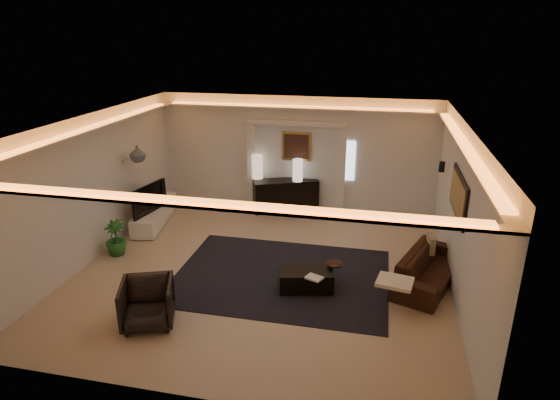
% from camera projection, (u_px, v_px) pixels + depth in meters
% --- Properties ---
extents(floor, '(7.00, 7.00, 0.00)m').
position_uv_depth(floor, '(264.00, 269.00, 9.22)').
color(floor, tan).
rests_on(floor, ground).
extents(ceiling, '(7.00, 7.00, 0.00)m').
position_uv_depth(ceiling, '(262.00, 122.00, 8.22)').
color(ceiling, white).
rests_on(ceiling, ground).
extents(wall_back, '(7.00, 0.00, 7.00)m').
position_uv_depth(wall_back, '(297.00, 154.00, 11.93)').
color(wall_back, silver).
rests_on(wall_back, ground).
extents(wall_front, '(7.00, 0.00, 7.00)m').
position_uv_depth(wall_front, '(189.00, 300.00, 5.51)').
color(wall_front, silver).
rests_on(wall_front, ground).
extents(wall_left, '(0.00, 7.00, 7.00)m').
position_uv_depth(wall_left, '(94.00, 187.00, 9.42)').
color(wall_left, silver).
rests_on(wall_left, ground).
extents(wall_right, '(0.00, 7.00, 7.00)m').
position_uv_depth(wall_right, '(461.00, 215.00, 8.02)').
color(wall_right, silver).
rests_on(wall_right, ground).
extents(cove_soffit, '(7.00, 7.00, 0.04)m').
position_uv_depth(cove_soffit, '(262.00, 138.00, 8.32)').
color(cove_soffit, silver).
rests_on(cove_soffit, ceiling).
extents(daylight_slit, '(0.25, 0.03, 1.00)m').
position_uv_depth(daylight_slit, '(350.00, 161.00, 11.68)').
color(daylight_slit, white).
rests_on(daylight_slit, wall_back).
extents(area_rug, '(4.00, 3.00, 0.01)m').
position_uv_depth(area_rug, '(281.00, 276.00, 8.95)').
color(area_rug, black).
rests_on(area_rug, ground).
extents(pilaster_left, '(0.22, 0.20, 2.20)m').
position_uv_depth(pilaster_left, '(252.00, 165.00, 12.19)').
color(pilaster_left, silver).
rests_on(pilaster_left, ground).
extents(pilaster_right, '(0.22, 0.20, 2.20)m').
position_uv_depth(pilaster_right, '(341.00, 171.00, 11.73)').
color(pilaster_right, silver).
rests_on(pilaster_right, ground).
extents(alcove_header, '(2.52, 0.20, 0.12)m').
position_uv_depth(alcove_header, '(296.00, 123.00, 11.57)').
color(alcove_header, silver).
rests_on(alcove_header, wall_back).
extents(painting_frame, '(0.74, 0.04, 0.74)m').
position_uv_depth(painting_frame, '(296.00, 146.00, 11.84)').
color(painting_frame, tan).
rests_on(painting_frame, wall_back).
extents(painting_canvas, '(0.62, 0.02, 0.62)m').
position_uv_depth(painting_canvas, '(296.00, 147.00, 11.81)').
color(painting_canvas, '#4C2D1E').
rests_on(painting_canvas, wall_back).
extents(art_panel_frame, '(0.04, 1.64, 0.74)m').
position_uv_depth(art_panel_frame, '(459.00, 195.00, 8.22)').
color(art_panel_frame, black).
rests_on(art_panel_frame, wall_right).
extents(art_panel_gold, '(0.02, 1.50, 0.62)m').
position_uv_depth(art_panel_gold, '(457.00, 195.00, 8.22)').
color(art_panel_gold, tan).
rests_on(art_panel_gold, wall_right).
extents(wall_sconce, '(0.12, 0.12, 0.22)m').
position_uv_depth(wall_sconce, '(442.00, 167.00, 9.99)').
color(wall_sconce, black).
rests_on(wall_sconce, wall_right).
extents(wall_niche, '(0.10, 0.55, 0.04)m').
position_uv_depth(wall_niche, '(131.00, 160.00, 10.62)').
color(wall_niche, silver).
rests_on(wall_niche, wall_left).
extents(console, '(1.72, 1.11, 0.82)m').
position_uv_depth(console, '(286.00, 195.00, 12.11)').
color(console, black).
rests_on(console, ground).
extents(lamp_left, '(0.33, 0.33, 0.61)m').
position_uv_depth(lamp_left, '(257.00, 168.00, 12.02)').
color(lamp_left, beige).
rests_on(lamp_left, console).
extents(lamp_right, '(0.26, 0.26, 0.56)m').
position_uv_depth(lamp_right, '(298.00, 170.00, 11.81)').
color(lamp_right, white).
rests_on(lamp_right, console).
extents(media_ledge, '(0.90, 2.21, 0.40)m').
position_uv_depth(media_ledge, '(155.00, 214.00, 11.37)').
color(media_ledge, white).
rests_on(media_ledge, ground).
extents(tv, '(1.19, 0.36, 0.68)m').
position_uv_depth(tv, '(145.00, 197.00, 10.82)').
color(tv, black).
rests_on(tv, media_ledge).
extents(figurine, '(0.19, 0.19, 0.39)m').
position_uv_depth(figurine, '(157.00, 195.00, 11.43)').
color(figurine, '#301E13').
rests_on(figurine, media_ledge).
extents(ginger_jar, '(0.46, 0.46, 0.36)m').
position_uv_depth(ginger_jar, '(137.00, 154.00, 10.34)').
color(ginger_jar, '#364654').
rests_on(ginger_jar, wall_niche).
extents(plant, '(0.43, 0.43, 0.75)m').
position_uv_depth(plant, '(115.00, 238.00, 9.70)').
color(plant, '#246628').
rests_on(plant, ground).
extents(sofa, '(2.21, 1.49, 0.60)m').
position_uv_depth(sofa, '(429.00, 268.00, 8.63)').
color(sofa, '#3A2613').
rests_on(sofa, ground).
extents(throw_blanket, '(0.65, 0.56, 0.06)m').
position_uv_depth(throw_blanket, '(395.00, 282.00, 7.67)').
color(throw_blanket, white).
rests_on(throw_blanket, sofa).
extents(throw_pillow, '(0.16, 0.36, 0.34)m').
position_uv_depth(throw_pillow, '(431.00, 244.00, 9.03)').
color(throw_pillow, tan).
rests_on(throw_pillow, sofa).
extents(coffee_table, '(1.04, 0.72, 0.35)m').
position_uv_depth(coffee_table, '(306.00, 279.00, 8.44)').
color(coffee_table, black).
rests_on(coffee_table, ground).
extents(bowl, '(0.37, 0.37, 0.07)m').
position_uv_depth(bowl, '(335.00, 263.00, 8.50)').
color(bowl, '#362019').
rests_on(bowl, coffee_table).
extents(magazine, '(0.34, 0.30, 0.03)m').
position_uv_depth(magazine, '(314.00, 276.00, 8.09)').
color(magazine, silver).
rests_on(magazine, coffee_table).
extents(armchair, '(1.03, 1.04, 0.74)m').
position_uv_depth(armchair, '(147.00, 303.00, 7.40)').
color(armchair, black).
rests_on(armchair, ground).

